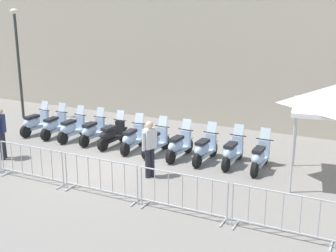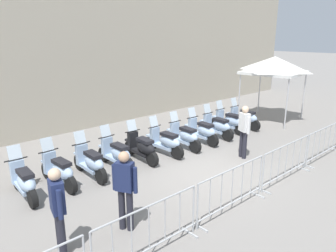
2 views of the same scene
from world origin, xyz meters
name	(u,v)px [view 1 (image 1 of 2)]	position (x,y,z in m)	size (l,w,h in m)	color
ground_plane	(103,167)	(0.00, 0.00, 0.00)	(120.00, 120.00, 0.00)	gray
motorcycle_0	(36,123)	(-4.18, 2.60, 0.45)	(0.68, 1.71, 1.24)	black
motorcycle_1	(54,125)	(-3.27, 2.50, 0.45)	(0.56, 1.73, 1.24)	black
motorcycle_2	(72,128)	(-2.39, 2.32, 0.45)	(0.65, 1.72, 1.24)	black
motorcycle_3	(93,131)	(-1.48, 2.25, 0.45)	(0.60, 1.72, 1.24)	black
motorcycle_4	(112,135)	(-0.61, 2.04, 0.45)	(0.68, 1.71, 1.24)	black
motorcycle_5	(132,138)	(0.28, 1.82, 0.45)	(0.56, 1.73, 1.24)	black
motorcycle_6	(155,142)	(1.17, 1.70, 0.45)	(0.67, 1.72, 1.24)	black
motorcycle_7	(179,146)	(2.06, 1.55, 0.45)	(0.69, 1.71, 1.24)	black
motorcycle_8	(204,149)	(2.96, 1.45, 0.45)	(0.68, 1.71, 1.24)	black
motorcycle_9	(232,152)	(3.88, 1.41, 0.45)	(0.65, 1.72, 1.24)	black
motorcycle_10	(260,157)	(4.76, 1.22, 0.45)	(0.62, 1.72, 1.24)	black
barrier_segment_2	(32,164)	(-1.47, -1.60, 0.53)	(2.30, 0.76, 1.07)	#B2B5B7
barrier_segment_3	(100,178)	(0.92, -1.97, 0.53)	(2.30, 0.76, 1.07)	#B2B5B7
barrier_segment_4	(182,194)	(3.30, -2.33, 0.53)	(2.30, 0.76, 1.07)	#B2B5B7
barrier_segment_5	(282,215)	(5.69, -2.70, 0.53)	(2.30, 0.76, 1.07)	#B2B5B7
street_lamp	(18,52)	(-6.27, 4.69, 2.99)	(0.36, 0.36, 4.83)	#2D332D
officer_mid_plaza	(150,146)	(1.71, -0.28, 0.98)	(0.37, 0.49, 1.73)	#23232D
officer_by_barriers	(1,131)	(-3.50, -0.27, 0.98)	(0.33, 0.52, 1.73)	#23232D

